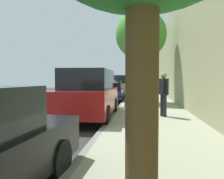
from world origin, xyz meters
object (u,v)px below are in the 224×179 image
Objects in this scene: cyclist_with_backpack at (114,89)px; bicycle_at_curb at (111,102)px; street_tree_far_end at (141,35)px; pedestrian_on_phone at (164,91)px; parked_sedan_dark_blue_mid at (111,91)px; parked_suv_tan_far at (119,85)px; parked_suv_red_second at (89,94)px.

bicycle_at_curb is at bearing 115.46° from cyclist_with_backpack.
street_tree_far_end is 6.57m from pedestrian_on_phone.
parked_sedan_dark_blue_mid is at bearing 137.48° from street_tree_far_end.
bicycle_at_curb is 0.28× the size of street_tree_far_end.
pedestrian_on_phone reaches higher than parked_sedan_dark_blue_mid.
parked_suv_tan_far is 2.64× the size of cyclist_with_backpack.
cyclist_with_backpack is at bearing 76.75° from parked_suv_red_second.
street_tree_far_end is (2.15, -1.97, 3.64)m from parked_sedan_dark_blue_mid.
pedestrian_on_phone is at bearing -77.66° from parked_suv_tan_far.
parked_sedan_dark_blue_mid is at bearing 111.70° from pedestrian_on_phone.
parked_sedan_dark_blue_mid is 5.80m from parked_suv_tan_far.
bicycle_at_curb is 0.88m from cyclist_with_backpack.
parked_suv_tan_far is at bearing 90.03° from parked_suv_red_second.
parked_suv_red_second is 13.56m from parked_suv_tan_far.
parked_sedan_dark_blue_mid is at bearing -90.94° from parked_suv_tan_far.
parked_suv_red_second and parked_suv_tan_far have the same top height.
parked_sedan_dark_blue_mid is 4.95m from cyclist_with_backpack.
bicycle_at_curb is (0.46, 3.34, -0.64)m from parked_suv_red_second.
bicycle_at_curb is at bearing 127.71° from pedestrian_on_phone.
pedestrian_on_phone is (0.88, -5.64, -3.26)m from street_tree_far_end.
pedestrian_on_phone is (3.03, -7.61, 0.39)m from parked_sedan_dark_blue_mid.
parked_suv_tan_far is 10.70m from cyclist_with_backpack.
parked_sedan_dark_blue_mid is at bearing 90.76° from parked_suv_red_second.
pedestrian_on_phone is at bearing -52.29° from bicycle_at_curb.
street_tree_far_end is 3.39× the size of pedestrian_on_phone.
bicycle_at_curb is at bearing -87.39° from parked_suv_tan_far.
pedestrian_on_phone is (2.25, -2.73, 0.04)m from cyclist_with_backpack.
street_tree_far_end is at bearing 98.89° from pedestrian_on_phone.
parked_suv_red_second is 0.81× the size of street_tree_far_end.
bicycle_at_curb is at bearing 82.20° from parked_suv_red_second.
street_tree_far_end is at bearing -75.21° from parked_suv_tan_far.
parked_suv_red_second is at bearing -109.41° from street_tree_far_end.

